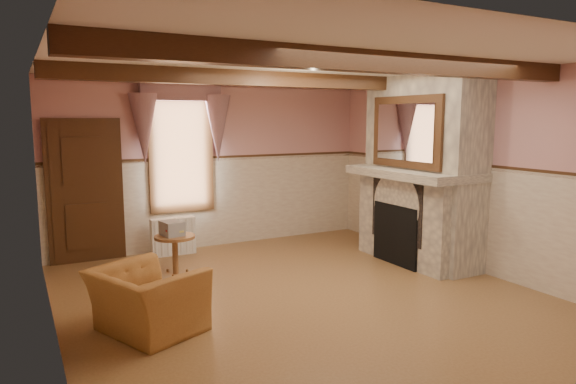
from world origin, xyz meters
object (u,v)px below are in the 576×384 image
side_table (175,255)px  bowl (405,165)px  oil_lamp (403,158)px  mantel_clock (381,159)px  armchair (147,300)px  radiator (173,236)px

side_table → bowl: 3.66m
bowl → oil_lamp: (0.00, 0.06, 0.10)m
side_table → oil_lamp: (3.35, -0.81, 1.29)m
side_table → mantel_clock: mantel_clock is taller
side_table → oil_lamp: bearing=-13.6°
mantel_clock → armchair: bearing=-159.9°
radiator → mantel_clock: (3.10, -1.32, 1.22)m
armchair → mantel_clock: mantel_clock is taller
armchair → bowl: size_ratio=3.00×
side_table → radiator: bearing=75.9°
side_table → mantel_clock: 3.59m
armchair → bowl: bearing=-100.4°
radiator → bowl: (3.10, -1.90, 1.16)m
mantel_clock → bowl: bearing=-90.0°
side_table → radiator: (0.26, 1.03, 0.02)m
side_table → radiator: radiator is taller
radiator → side_table: bearing=-103.8°
radiator → armchair: bearing=-110.2°
bowl → mantel_clock: 0.58m
side_table → mantel_clock: size_ratio=2.34×
radiator → bowl: bowl is taller
armchair → side_table: armchair is taller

